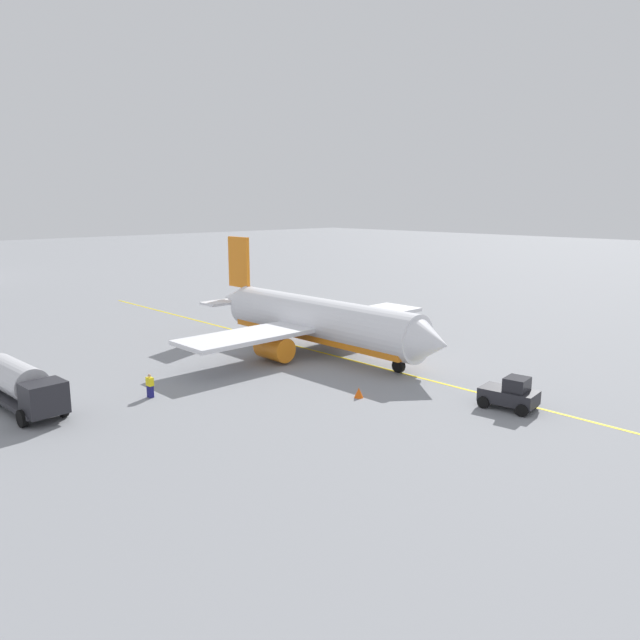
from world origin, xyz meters
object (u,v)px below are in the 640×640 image
refueling_worker (150,386)px  airplane (317,321)px  pushback_tug (510,394)px  safety_cone_nose (359,393)px  fuel_tanker (21,385)px

refueling_worker → airplane: bearing=95.1°
airplane → pushback_tug: airplane is taller
airplane → refueling_worker: airplane is taller
pushback_tug → safety_cone_nose: (-8.46, -5.58, -0.65)m
pushback_tug → safety_cone_nose: pushback_tug is taller
pushback_tug → refueling_worker: pushback_tug is taller
refueling_worker → fuel_tanker: bearing=-115.0°
pushback_tug → airplane: bearing=175.9°
pushback_tug → safety_cone_nose: size_ratio=5.31×
safety_cone_nose → fuel_tanker: bearing=-127.2°
fuel_tanker → refueling_worker: (3.42, 7.33, -0.89)m
pushback_tug → safety_cone_nose: 10.16m
fuel_tanker → pushback_tug: size_ratio=2.49×
refueling_worker → safety_cone_nose: bearing=46.1°
refueling_worker → safety_cone_nose: 14.64m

